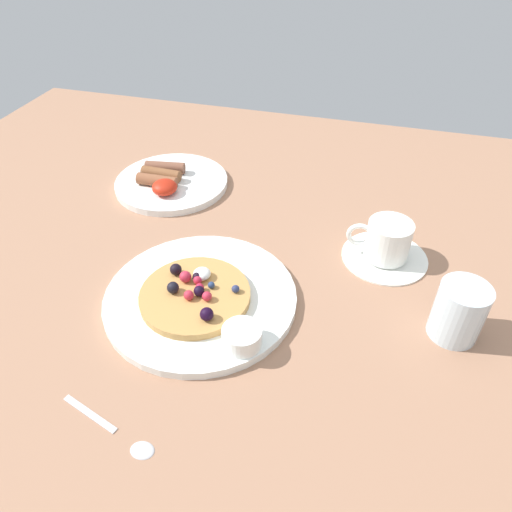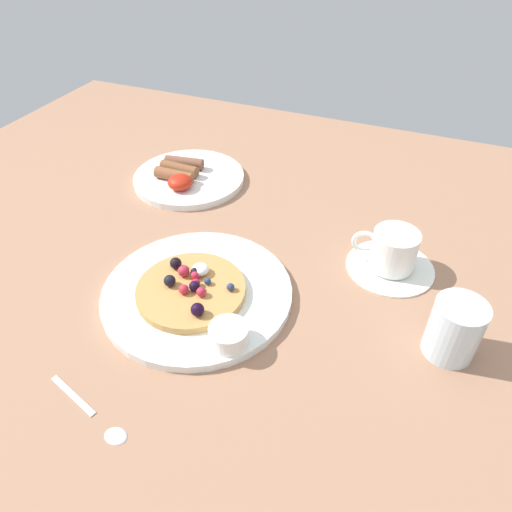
% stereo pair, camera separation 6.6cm
% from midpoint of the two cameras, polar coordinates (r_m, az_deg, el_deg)
% --- Properties ---
extents(ground_plane, '(1.53, 1.31, 0.03)m').
position_cam_midpoint_polar(ground_plane, '(0.76, -0.47, -3.70)').
color(ground_plane, '#A07357').
extents(pancake_plate, '(0.29, 0.29, 0.01)m').
position_cam_midpoint_polar(pancake_plate, '(0.72, -4.51, -4.54)').
color(pancake_plate, white).
rests_on(pancake_plate, ground_plane).
extents(pancake_with_berries, '(0.16, 0.16, 0.03)m').
position_cam_midpoint_polar(pancake_with_berries, '(0.70, -5.22, -4.10)').
color(pancake_with_berries, tan).
rests_on(pancake_with_berries, pancake_plate).
extents(syrup_ramekin, '(0.05, 0.05, 0.03)m').
position_cam_midpoint_polar(syrup_ramekin, '(0.63, -0.31, -9.68)').
color(syrup_ramekin, white).
rests_on(syrup_ramekin, pancake_plate).
extents(breakfast_plate, '(0.23, 0.23, 0.01)m').
position_cam_midpoint_polar(breakfast_plate, '(0.99, -6.22, 9.33)').
color(breakfast_plate, white).
rests_on(breakfast_plate, ground_plane).
extents(fried_breakfast, '(0.11, 0.12, 0.03)m').
position_cam_midpoint_polar(fried_breakfast, '(0.98, -7.43, 10.02)').
color(fried_breakfast, brown).
rests_on(fried_breakfast, breakfast_plate).
extents(coffee_saucer, '(0.14, 0.14, 0.01)m').
position_cam_midpoint_polar(coffee_saucer, '(0.80, 18.23, -1.30)').
color(coffee_saucer, white).
rests_on(coffee_saucer, ground_plane).
extents(coffee_cup, '(0.10, 0.07, 0.06)m').
position_cam_midpoint_polar(coffee_cup, '(0.78, 18.63, 0.73)').
color(coffee_cup, white).
rests_on(coffee_cup, coffee_saucer).
extents(teaspoon, '(0.14, 0.05, 0.01)m').
position_cam_midpoint_polar(teaspoon, '(0.60, -15.35, -18.82)').
color(teaspoon, silver).
rests_on(teaspoon, ground_plane).
extents(water_glass, '(0.07, 0.07, 0.08)m').
position_cam_midpoint_polar(water_glass, '(0.68, 25.58, -8.14)').
color(water_glass, silver).
rests_on(water_glass, ground_plane).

